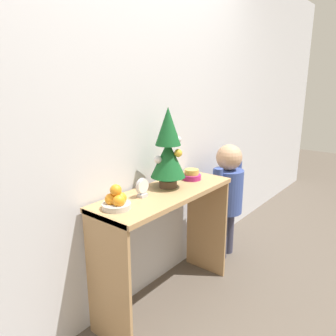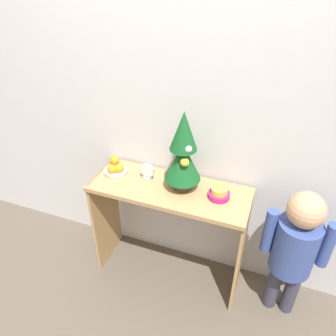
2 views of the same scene
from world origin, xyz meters
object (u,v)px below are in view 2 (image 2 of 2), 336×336
at_px(fruit_bowl, 116,168).
at_px(desk_clock, 147,172).
at_px(mini_tree, 183,153).
at_px(singing_bowl, 219,193).
at_px(child_figure, 295,245).

bearing_deg(fruit_bowl, desk_clock, 4.25).
bearing_deg(mini_tree, singing_bowl, -4.70).
relative_size(fruit_bowl, singing_bowl, 1.20).
bearing_deg(singing_bowl, desk_clock, 177.07).
bearing_deg(mini_tree, child_figure, -3.93).
height_order(mini_tree, desk_clock, mini_tree).
distance_m(singing_bowl, desk_clock, 0.49).
height_order(mini_tree, fruit_bowl, mini_tree).
distance_m(fruit_bowl, singing_bowl, 0.72).
relative_size(singing_bowl, child_figure, 0.14).
height_order(singing_bowl, desk_clock, desk_clock).
height_order(mini_tree, child_figure, mini_tree).
bearing_deg(desk_clock, fruit_bowl, -175.75).
relative_size(fruit_bowl, desk_clock, 1.36).
bearing_deg(mini_tree, desk_clock, 178.85).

